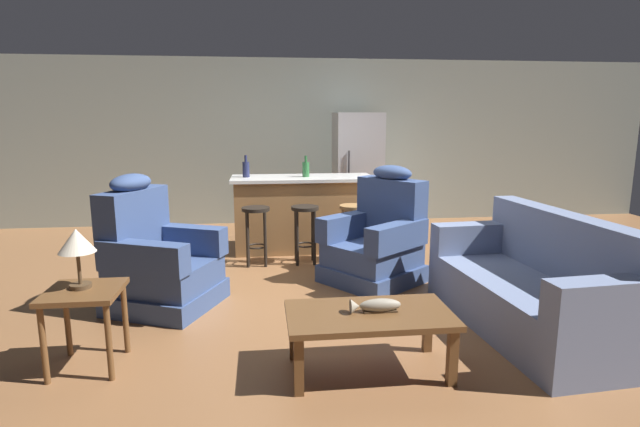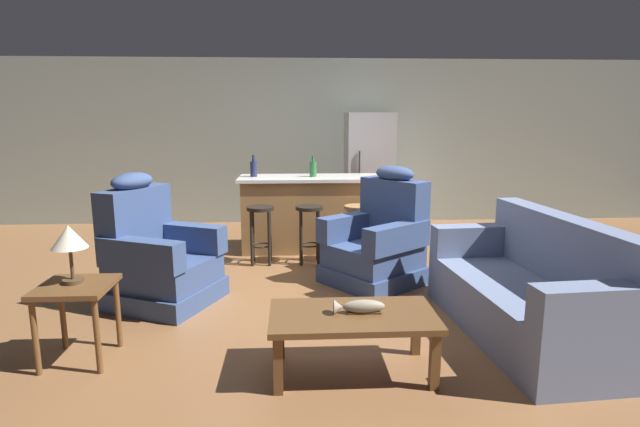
% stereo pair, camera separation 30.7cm
% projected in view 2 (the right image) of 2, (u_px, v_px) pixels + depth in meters
% --- Properties ---
extents(ground_plane, '(12.00, 12.00, 0.00)m').
position_uv_depth(ground_plane, '(315.00, 282.00, 5.20)').
color(ground_plane, brown).
extents(back_wall, '(12.00, 0.05, 2.60)m').
position_uv_depth(back_wall, '(306.00, 142.00, 8.01)').
color(back_wall, '#939E93').
rests_on(back_wall, ground_plane).
extents(coffee_table, '(1.10, 0.60, 0.42)m').
position_uv_depth(coffee_table, '(353.00, 321.00, 3.30)').
color(coffee_table, brown).
rests_on(coffee_table, ground_plane).
extents(fish_figurine, '(0.34, 0.10, 0.10)m').
position_uv_depth(fish_figurine, '(359.00, 307.00, 3.29)').
color(fish_figurine, '#4C3823').
rests_on(fish_figurine, coffee_table).
extents(couch, '(0.98, 1.96, 0.94)m').
position_uv_depth(couch, '(531.00, 293.00, 3.90)').
color(couch, '#707FA3').
rests_on(couch, ground_plane).
extents(recliner_near_lamp, '(1.11, 1.11, 1.20)m').
position_uv_depth(recliner_near_lamp, '(157.00, 258.00, 4.58)').
color(recliner_near_lamp, '#384C7A').
rests_on(recliner_near_lamp, ground_plane).
extents(recliner_near_island, '(1.18, 1.18, 1.20)m').
position_uv_depth(recliner_near_island, '(379.00, 242.00, 5.15)').
color(recliner_near_island, '#384C7A').
rests_on(recliner_near_island, ground_plane).
extents(end_table, '(0.48, 0.48, 0.56)m').
position_uv_depth(end_table, '(76.00, 298.00, 3.45)').
color(end_table, brown).
rests_on(end_table, ground_plane).
extents(table_lamp, '(0.24, 0.24, 0.41)m').
position_uv_depth(table_lamp, '(69.00, 240.00, 3.40)').
color(table_lamp, '#4C3823').
rests_on(table_lamp, end_table).
extents(kitchen_island, '(1.80, 0.70, 0.95)m').
position_uv_depth(kitchen_island, '(310.00, 213.00, 6.43)').
color(kitchen_island, '#9E7042').
rests_on(kitchen_island, ground_plane).
extents(bar_stool_left, '(0.32, 0.32, 0.68)m').
position_uv_depth(bar_stool_left, '(261.00, 224.00, 5.78)').
color(bar_stool_left, black).
rests_on(bar_stool_left, ground_plane).
extents(bar_stool_middle, '(0.32, 0.32, 0.68)m').
position_uv_depth(bar_stool_middle, '(309.00, 224.00, 5.81)').
color(bar_stool_middle, black).
rests_on(bar_stool_middle, ground_plane).
extents(bar_stool_right, '(0.32, 0.32, 0.68)m').
position_uv_depth(bar_stool_right, '(358.00, 223.00, 5.84)').
color(bar_stool_right, '#A87A47').
rests_on(bar_stool_right, ground_plane).
extents(refrigerator, '(0.70, 0.69, 1.76)m').
position_uv_depth(refrigerator, '(369.00, 172.00, 7.58)').
color(refrigerator, '#B7B7BC').
rests_on(refrigerator, ground_plane).
extents(bottle_tall_green, '(0.09, 0.09, 0.27)m').
position_uv_depth(bottle_tall_green, '(313.00, 169.00, 6.30)').
color(bottle_tall_green, '#2D6B38').
rests_on(bottle_tall_green, kitchen_island).
extents(bottle_short_amber, '(0.09, 0.09, 0.28)m').
position_uv_depth(bottle_short_amber, '(254.00, 168.00, 6.31)').
color(bottle_short_amber, '#23284C').
rests_on(bottle_short_amber, kitchen_island).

